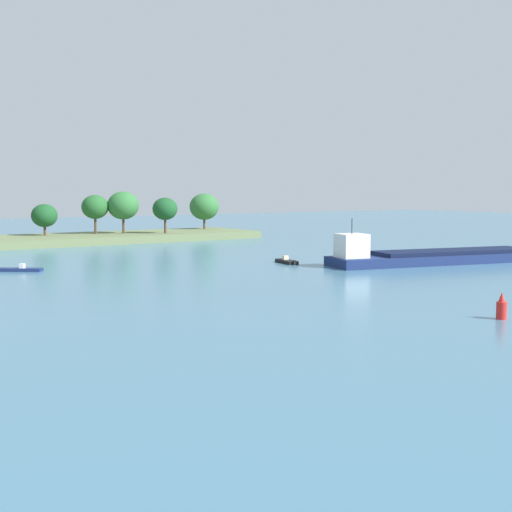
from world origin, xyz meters
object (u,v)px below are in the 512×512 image
at_px(fishing_skiff, 287,261).
at_px(channel_buoy_red, 501,308).
at_px(small_motorboat, 19,269).
at_px(cargo_barge, 437,256).

bearing_deg(fishing_skiff, channel_buoy_red, -104.16).
height_order(small_motorboat, cargo_barge, cargo_barge).
xyz_separation_m(cargo_barge, channel_buoy_red, (-24.58, -26.31, -0.10)).
height_order(fishing_skiff, channel_buoy_red, channel_buoy_red).
relative_size(fishing_skiff, cargo_barge, 0.14).
xyz_separation_m(small_motorboat, fishing_skiff, (29.65, -10.28, 0.03)).
xyz_separation_m(fishing_skiff, channel_buoy_red, (-9.33, -36.96, 0.57)).
height_order(small_motorboat, fishing_skiff, fishing_skiff).
bearing_deg(fishing_skiff, cargo_barge, -34.91).
bearing_deg(cargo_barge, channel_buoy_red, -133.05).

